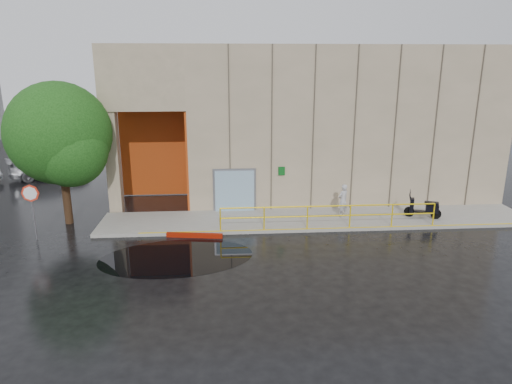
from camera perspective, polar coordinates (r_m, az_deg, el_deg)
The scene contains 11 objects.
ground at distance 17.07m, azimuth -2.77°, elevation -8.94°, with size 120.00×120.00×0.00m, color black.
sidewalk at distance 21.65m, azimuth 7.57°, elevation -3.41°, with size 20.00×3.00×0.15m, color gray.
building at distance 27.20m, azimuth 7.44°, elevation 9.44°, with size 20.00×10.17×8.00m.
guardrail at distance 20.26m, azimuth 9.08°, elevation -3.01°, with size 9.56×0.06×1.03m.
person at distance 21.87m, azimuth 10.82°, elevation -1.02°, with size 0.57×0.37×1.55m, color #AFAEB4.
scooter at distance 22.64m, azimuth 20.25°, elevation -1.26°, with size 1.70×1.07×1.28m.
stop_sign at distance 20.80m, azimuth -26.29°, elevation -0.86°, with size 0.72×0.10×2.40m.
red_curb at distance 19.65m, azimuth -7.70°, elevation -5.38°, with size 2.40×0.18×0.18m, color maroon.
puddle at distance 17.82m, azimuth -9.89°, elevation -8.05°, with size 5.84×3.60×0.01m, color black.
car_c at distance 32.46m, azimuth -24.40°, elevation 2.93°, with size 2.01×4.94×1.43m, color #9A9BA1.
tree_near at distance 21.81m, azimuth -23.09°, elevation 6.25°, with size 4.52×4.52×6.44m.
Camera 1 is at (-0.31, -15.52, 7.11)m, focal length 32.00 mm.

